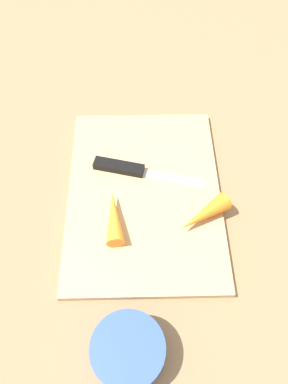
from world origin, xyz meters
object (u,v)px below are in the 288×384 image
object	(u,v)px
carrot_long	(114,217)
small_bowl	(128,351)
knife	(126,168)
carrot_short	(204,214)
cutting_board	(144,194)

from	to	relation	value
carrot_long	small_bowl	xyz separation A→B (m)	(0.20, 0.02, -0.00)
carrot_long	small_bowl	world-z (taller)	small_bowl
knife	carrot_short	size ratio (longest dim) A/B	2.19
knife	carrot_short	bearing A→B (deg)	-24.77
carrot_short	cutting_board	bearing A→B (deg)	-62.44
carrot_short	small_bowl	world-z (taller)	small_bowl
carrot_short	carrot_long	xyz separation A→B (m)	(0.00, -0.14, -0.00)
cutting_board	small_bowl	bearing A→B (deg)	-5.77
carrot_short	knife	bearing A→B (deg)	-71.38
carrot_long	small_bowl	bearing A→B (deg)	-178.21
cutting_board	carrot_short	bearing A→B (deg)	60.39
cutting_board	small_bowl	distance (m)	0.26
knife	carrot_long	size ratio (longest dim) A/B	2.13
cutting_board	knife	size ratio (longest dim) A/B	1.81
knife	carrot_short	distance (m)	0.16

